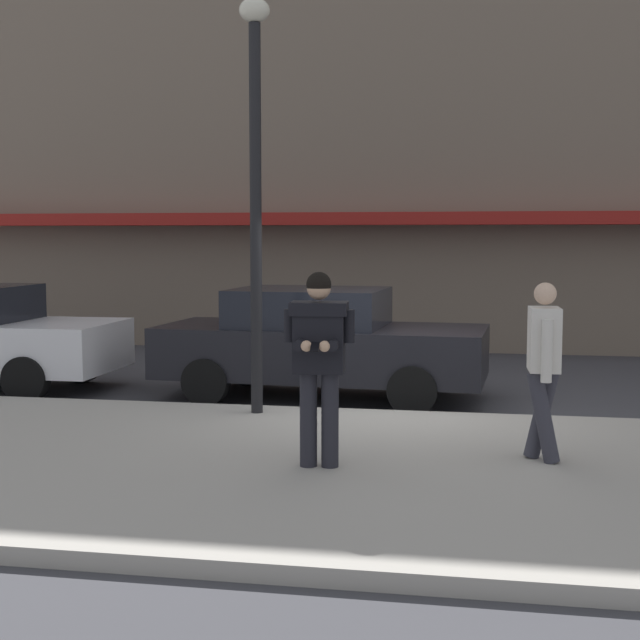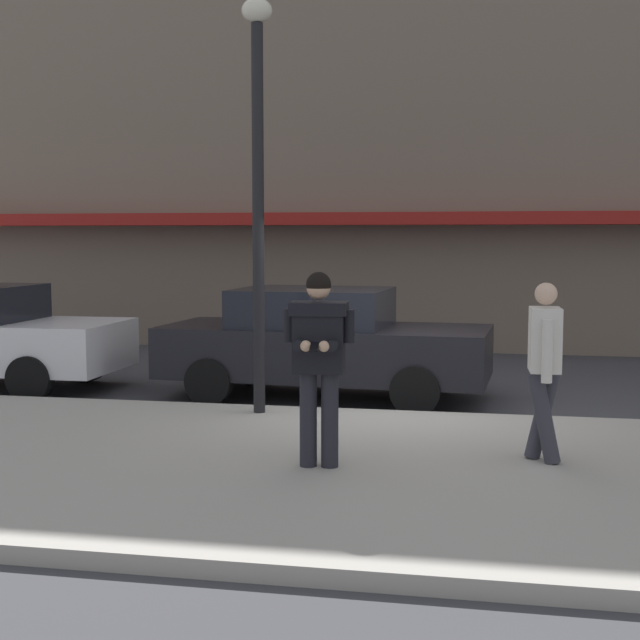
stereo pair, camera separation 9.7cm
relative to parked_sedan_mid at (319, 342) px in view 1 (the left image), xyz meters
The scene contains 8 objects.
ground_plane 1.83m from the parked_sedan_mid, 44.31° to the right, with size 80.00×80.00×0.00m, color #3D3D42.
sidewalk 4.61m from the parked_sedan_mid, 61.43° to the right, with size 32.00×5.30×0.14m, color #A8A399.
curb_paint_line 2.56m from the parked_sedan_mid, 26.80° to the right, with size 28.00×0.12×0.01m, color silver.
storefront_facade 9.50m from the parked_sedan_mid, 73.48° to the left, with size 28.00×4.70×12.84m.
parked_sedan_mid is the anchor object (origin of this frame).
man_texting_on_phone 4.27m from the parked_sedan_mid, 79.60° to the right, with size 0.65×0.60×1.81m.
pedestrian_in_light_coat 4.54m from the parked_sedan_mid, 51.68° to the right, with size 0.34×0.60×1.70m.
street_lamp_post 2.99m from the parked_sedan_mid, 103.53° to the right, with size 0.36×0.36×4.88m.
Camera 1 is at (1.05, -10.96, 2.27)m, focal length 50.00 mm.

